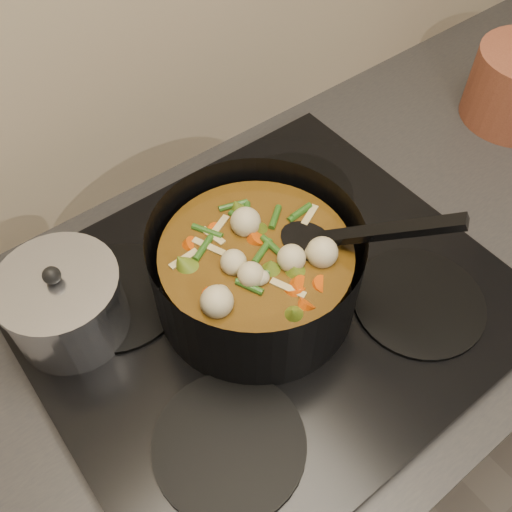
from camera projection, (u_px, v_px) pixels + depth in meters
counter at (264, 428)px, 1.16m from camera, size 2.64×0.64×0.91m
stovetop at (268, 303)px, 0.79m from camera, size 0.62×0.54×0.03m
stockpot at (256, 270)px, 0.74m from camera, size 0.35×0.35×0.20m
saucepan at (66, 304)px, 0.72m from camera, size 0.15×0.15×0.12m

